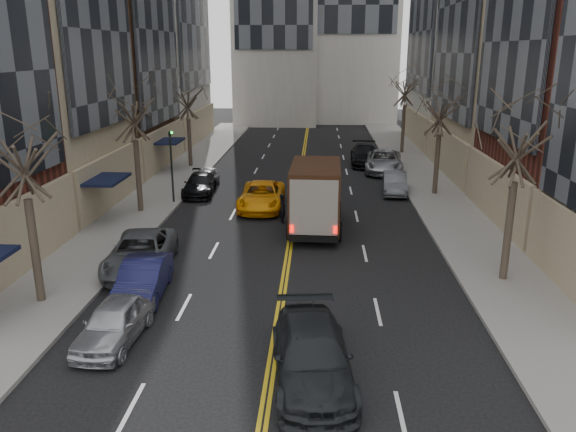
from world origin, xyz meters
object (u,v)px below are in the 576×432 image
(ups_truck, at_px, (316,196))
(pedestrian, at_px, (283,208))
(observer_sedan, at_px, (312,356))
(taxi, at_px, (262,196))

(ups_truck, height_order, pedestrian, ups_truck)
(ups_truck, bearing_deg, pedestrian, 149.43)
(ups_truck, distance_m, observer_sedan, 13.95)
(ups_truck, xyz_separation_m, pedestrian, (-1.77, 1.10, -0.98))
(observer_sedan, bearing_deg, taxi, 94.02)
(observer_sedan, distance_m, taxi, 18.08)
(ups_truck, distance_m, pedestrian, 2.30)
(pedestrian, bearing_deg, observer_sedan, 168.43)
(ups_truck, bearing_deg, observer_sedan, -88.62)
(observer_sedan, relative_size, pedestrian, 3.43)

